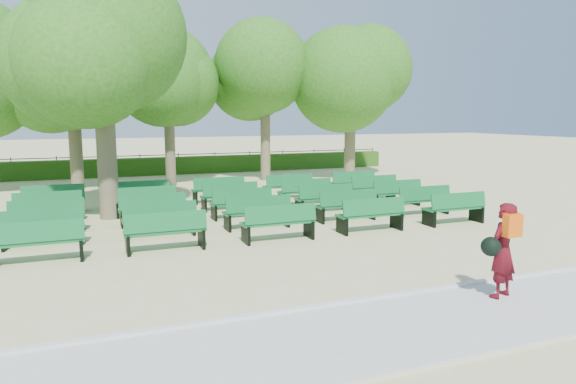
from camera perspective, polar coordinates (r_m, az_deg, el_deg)
The scene contains 9 objects.
ground at distance 14.19m, azimuth -6.28°, elevation -4.12°, with size 120.00×120.00×0.00m, color #CEC788.
paving at distance 7.62m, azimuth 9.11°, elevation -15.31°, with size 30.00×2.20×0.06m, color beige.
curb at distance 8.54m, azimuth 5.11°, elevation -12.39°, with size 30.00×0.12×0.10m, color silver.
hedge at distance 27.73m, azimuth -13.95°, elevation 2.81°, with size 26.00×0.70×0.90m, color #2B5616.
fence at distance 28.18m, azimuth -14.02°, elevation 1.97°, with size 26.00×0.10×1.02m, color black, non-canonical shape.
tree_line at distance 23.85m, azimuth -12.62°, elevation 0.87°, with size 21.80×6.80×7.04m, color #35731F, non-canonical shape.
bench_array at distance 15.34m, azimuth -9.88°, elevation -2.87°, with size 1.86×0.63×1.16m.
tree_among at distance 16.26m, azimuth -19.97°, elevation 13.36°, with size 4.71×4.71×6.76m.
person at distance 9.28m, azimuth 22.67°, elevation -5.87°, with size 0.80×0.56×1.61m.
Camera 1 is at (-3.60, -13.37, 3.10)m, focal length 32.00 mm.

